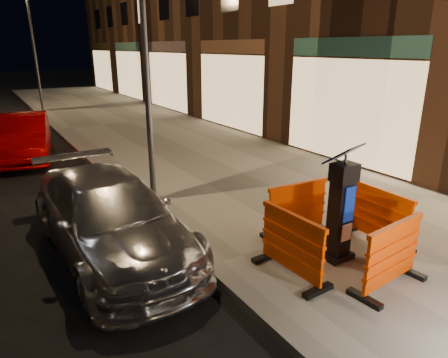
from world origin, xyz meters
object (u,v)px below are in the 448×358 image
barrier_kerbside (292,245)px  parking_kiosk (341,207)px  car_silver (114,252)px  car_red (26,159)px  barrier_bldgside (379,217)px  barrier_front (392,256)px  barrier_back (297,209)px

barrier_kerbside → parking_kiosk: bearing=-92.3°
car_silver → car_red: car_red is taller
barrier_bldgside → car_silver: (-3.81, 2.31, -0.63)m
barrier_bldgside → car_red: barrier_bldgside is taller
barrier_kerbside → barrier_bldgside: 1.90m
barrier_front → barrier_bldgside: 1.34m
barrier_back → barrier_front: bearing=-87.3°
barrier_back → barrier_bldgside: same height
car_silver → barrier_bldgside: bearing=-33.0°
barrier_kerbside → barrier_bldgside: same height
barrier_kerbside → barrier_bldgside: size_ratio=1.00×
parking_kiosk → barrier_bldgside: bearing=-0.3°
barrier_kerbside → barrier_bldgside: bearing=-92.3°
barrier_kerbside → barrier_back: bearing=-47.3°
barrier_front → car_red: bearing=102.5°
parking_kiosk → car_red: size_ratio=0.42×
barrier_bldgside → barrier_back: bearing=46.7°
parking_kiosk → barrier_bldgside: parking_kiosk is taller
car_silver → car_red: bearing=92.2°
barrier_front → barrier_back: (0.00, 1.90, 0.00)m
parking_kiosk → barrier_kerbside: bearing=179.7°
barrier_bldgside → car_red: bearing=26.0°
barrier_back → barrier_kerbside: same height
barrier_front → barrier_kerbside: bearing=129.7°
barrier_bldgside → car_red: 10.54m
parking_kiosk → car_red: 10.21m
barrier_front → car_red: barrier_front is taller
barrier_front → barrier_kerbside: same height
barrier_kerbside → barrier_bldgside: (1.90, 0.00, 0.00)m
parking_kiosk → barrier_front: 1.02m
barrier_kerbside → car_silver: (-1.91, 2.31, -0.63)m
barrier_back → car_silver: (-2.86, 1.36, -0.63)m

